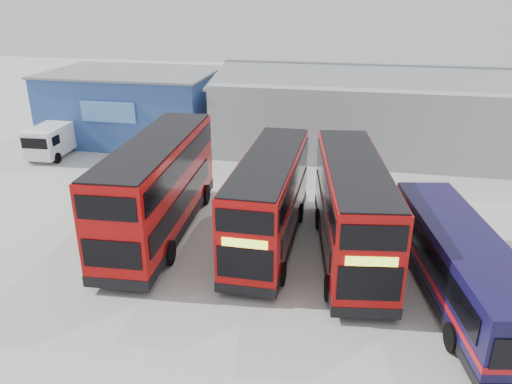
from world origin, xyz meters
name	(u,v)px	position (x,y,z in m)	size (l,w,h in m)	color
ground_plane	(277,282)	(0.00, 0.00, 0.00)	(120.00, 120.00, 0.00)	#A1A19C
office_block	(134,105)	(-14.00, 17.99, 2.58)	(12.30, 8.32, 5.12)	navy
maintenance_shed	(434,112)	(8.00, 20.00, 2.60)	(30.50, 12.00, 5.89)	#92979F
double_decker_left	(158,189)	(-6.08, 3.09, 2.27)	(3.25, 10.92, 4.56)	#A60909
double_decker_centre	(269,201)	(-0.93, 3.20, 2.05)	(2.52, 9.79, 4.13)	#A60909
double_decker_right	(352,210)	(2.70, 2.79, 2.12)	(3.87, 10.30, 4.26)	#A60909
single_decker_blue	(459,267)	(6.70, 0.16, 1.37)	(4.18, 10.38, 2.75)	#0C0D36
panel_van	(55,138)	(-17.75, 12.99, 1.22)	(2.35, 5.09, 2.18)	white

